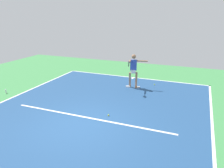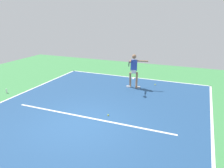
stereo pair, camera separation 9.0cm
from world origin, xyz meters
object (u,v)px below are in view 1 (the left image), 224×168
Objects in this scene: tennis_ball_by_sideline at (108,115)px; tennis_ball_centre_court at (155,84)px; water_bottle at (6,91)px; tennis_player at (133,69)px.

tennis_ball_centre_court is at bearing -101.06° from tennis_ball_by_sideline.
tennis_ball_centre_court is 0.30× the size of water_bottle.
tennis_ball_by_sideline is 5.92m from water_bottle.
tennis_ball_centre_court and tennis_ball_by_sideline have the same top height.
tennis_ball_centre_court is (-1.02, -0.91, -1.05)m from tennis_player.
water_bottle is (5.90, -0.43, 0.08)m from tennis_ball_by_sideline.
tennis_ball_by_sideline is at bearing 78.94° from tennis_ball_centre_court.
tennis_player is 6.74m from water_bottle.
water_bottle reaches higher than tennis_ball_by_sideline.
tennis_ball_by_sideline is (0.91, 4.65, 0.00)m from tennis_ball_centre_court.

